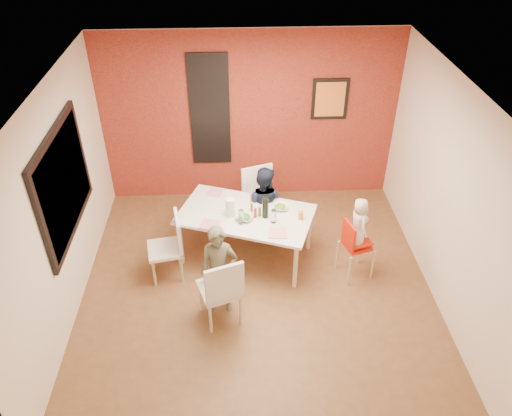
{
  "coord_description": "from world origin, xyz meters",
  "views": [
    {
      "loc": [
        -0.25,
        -4.74,
        4.63
      ],
      "look_at": [
        0.0,
        0.3,
        1.05
      ],
      "focal_mm": 35.0,
      "sensor_mm": 36.0,
      "label": 1
    }
  ],
  "objects_px": {
    "dining_table": "(246,217)",
    "child_far": "(263,205)",
    "wine_bottle": "(265,208)",
    "chair_left": "(171,243)",
    "paper_towel_roll": "(230,208)",
    "chair_far": "(260,197)",
    "toddler": "(359,223)",
    "high_chair": "(354,244)",
    "chair_near": "(222,289)",
    "child_near": "(219,271)"
  },
  "relations": [
    {
      "from": "dining_table",
      "to": "high_chair",
      "type": "xyz_separation_m",
      "value": [
        1.39,
        -0.46,
        -0.14
      ]
    },
    {
      "from": "chair_near",
      "to": "chair_far",
      "type": "height_order",
      "value": "chair_far"
    },
    {
      "from": "chair_left",
      "to": "paper_towel_roll",
      "type": "relative_size",
      "value": 3.59
    },
    {
      "from": "dining_table",
      "to": "child_far",
      "type": "relative_size",
      "value": 1.66
    },
    {
      "from": "chair_left",
      "to": "toddler",
      "type": "xyz_separation_m",
      "value": [
        2.39,
        -0.12,
        0.34
      ]
    },
    {
      "from": "chair_far",
      "to": "toddler",
      "type": "bearing_deg",
      "value": -61.14
    },
    {
      "from": "child_near",
      "to": "toddler",
      "type": "height_order",
      "value": "child_near"
    },
    {
      "from": "child_far",
      "to": "chair_left",
      "type": "bearing_deg",
      "value": 48.35
    },
    {
      "from": "high_chair",
      "to": "wine_bottle",
      "type": "xyz_separation_m",
      "value": [
        -1.13,
        0.37,
        0.35
      ]
    },
    {
      "from": "child_far",
      "to": "wine_bottle",
      "type": "bearing_deg",
      "value": 108.3
    },
    {
      "from": "toddler",
      "to": "paper_towel_roll",
      "type": "distance_m",
      "value": 1.66
    },
    {
      "from": "dining_table",
      "to": "wine_bottle",
      "type": "xyz_separation_m",
      "value": [
        0.25,
        -0.09,
        0.21
      ]
    },
    {
      "from": "child_far",
      "to": "wine_bottle",
      "type": "xyz_separation_m",
      "value": [
        -0.0,
        -0.47,
        0.28
      ]
    },
    {
      "from": "child_near",
      "to": "toddler",
      "type": "relative_size",
      "value": 1.77
    },
    {
      "from": "dining_table",
      "to": "child_near",
      "type": "bearing_deg",
      "value": -109.63
    },
    {
      "from": "paper_towel_roll",
      "to": "wine_bottle",
      "type": "bearing_deg",
      "value": -6.49
    },
    {
      "from": "high_chair",
      "to": "wine_bottle",
      "type": "bearing_deg",
      "value": 55.67
    },
    {
      "from": "dining_table",
      "to": "chair_near",
      "type": "bearing_deg",
      "value": -104.64
    },
    {
      "from": "child_far",
      "to": "paper_towel_roll",
      "type": "relative_size",
      "value": 4.57
    },
    {
      "from": "toddler",
      "to": "paper_towel_roll",
      "type": "relative_size",
      "value": 2.65
    },
    {
      "from": "chair_near",
      "to": "child_far",
      "type": "distance_m",
      "value": 1.7
    },
    {
      "from": "toddler",
      "to": "chair_near",
      "type": "bearing_deg",
      "value": 101.57
    },
    {
      "from": "toddler",
      "to": "wine_bottle",
      "type": "xyz_separation_m",
      "value": [
        -1.15,
        0.36,
        0.02
      ]
    },
    {
      "from": "high_chair",
      "to": "paper_towel_roll",
      "type": "xyz_separation_m",
      "value": [
        -1.59,
        0.42,
        0.33
      ]
    },
    {
      "from": "toddler",
      "to": "chair_far",
      "type": "bearing_deg",
      "value": 35.2
    },
    {
      "from": "wine_bottle",
      "to": "chair_left",
      "type": "bearing_deg",
      "value": -169.14
    },
    {
      "from": "chair_near",
      "to": "chair_left",
      "type": "xyz_separation_m",
      "value": [
        -0.67,
        0.89,
        -0.03
      ]
    },
    {
      "from": "wine_bottle",
      "to": "chair_near",
      "type": "bearing_deg",
      "value": -116.95
    },
    {
      "from": "child_near",
      "to": "wine_bottle",
      "type": "distance_m",
      "value": 1.1
    },
    {
      "from": "child_near",
      "to": "paper_towel_roll",
      "type": "height_order",
      "value": "child_near"
    },
    {
      "from": "child_far",
      "to": "toddler",
      "type": "distance_m",
      "value": 1.44
    },
    {
      "from": "chair_near",
      "to": "chair_left",
      "type": "relative_size",
      "value": 1.06
    },
    {
      "from": "chair_left",
      "to": "high_chair",
      "type": "height_order",
      "value": "chair_left"
    },
    {
      "from": "child_near",
      "to": "child_far",
      "type": "bearing_deg",
      "value": 66.87
    },
    {
      "from": "toddler",
      "to": "paper_towel_roll",
      "type": "xyz_separation_m",
      "value": [
        -1.61,
        0.41,
        -0.0
      ]
    },
    {
      "from": "child_near",
      "to": "high_chair",
      "type": "bearing_deg",
      "value": 17.33
    },
    {
      "from": "chair_near",
      "to": "child_far",
      "type": "bearing_deg",
      "value": -129.35
    },
    {
      "from": "chair_near",
      "to": "wine_bottle",
      "type": "xyz_separation_m",
      "value": [
        0.57,
        1.12,
        0.33
      ]
    },
    {
      "from": "chair_far",
      "to": "wine_bottle",
      "type": "height_order",
      "value": "wine_bottle"
    },
    {
      "from": "toddler",
      "to": "dining_table",
      "type": "bearing_deg",
      "value": 59.87
    },
    {
      "from": "high_chair",
      "to": "child_far",
      "type": "xyz_separation_m",
      "value": [
        -1.13,
        0.84,
        0.07
      ]
    },
    {
      "from": "wine_bottle",
      "to": "toddler",
      "type": "bearing_deg",
      "value": -17.17
    },
    {
      "from": "chair_near",
      "to": "child_near",
      "type": "relative_size",
      "value": 0.81
    },
    {
      "from": "chair_left",
      "to": "child_far",
      "type": "distance_m",
      "value": 1.43
    },
    {
      "from": "dining_table",
      "to": "chair_far",
      "type": "bearing_deg",
      "value": 70.17
    },
    {
      "from": "toddler",
      "to": "child_far",
      "type": "bearing_deg",
      "value": 41.75
    },
    {
      "from": "chair_near",
      "to": "chair_far",
      "type": "distance_m",
      "value": 1.92
    },
    {
      "from": "toddler",
      "to": "wine_bottle",
      "type": "distance_m",
      "value": 1.21
    },
    {
      "from": "dining_table",
      "to": "chair_left",
      "type": "xyz_separation_m",
      "value": [
        -0.98,
        -0.33,
        -0.14
      ]
    },
    {
      "from": "dining_table",
      "to": "high_chair",
      "type": "distance_m",
      "value": 1.47
    }
  ]
}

